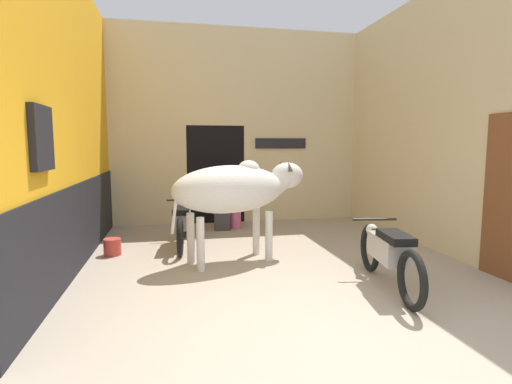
% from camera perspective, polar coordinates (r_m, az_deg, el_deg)
% --- Properties ---
extents(ground_plane, '(30.00, 30.00, 0.00)m').
position_cam_1_polar(ground_plane, '(3.77, 12.33, -20.15)').
color(ground_plane, tan).
extents(wall_left_shopfront, '(0.25, 5.60, 4.20)m').
position_cam_1_polar(wall_left_shopfront, '(6.02, -25.33, 9.26)').
color(wall_left_shopfront, orange).
rests_on(wall_left_shopfront, ground_plane).
extents(wall_back_with_doorway, '(5.40, 0.93, 4.20)m').
position_cam_1_polar(wall_back_with_doorway, '(8.98, -3.78, 7.13)').
color(wall_back_with_doorway, beige).
rests_on(wall_back_with_doorway, ground_plane).
extents(wall_right_with_door, '(0.22, 5.60, 4.20)m').
position_cam_1_polar(wall_right_with_door, '(7.19, 24.34, 9.13)').
color(wall_right_with_door, beige).
rests_on(wall_right_with_door, ground_plane).
extents(cow, '(2.16, 1.18, 1.48)m').
position_cam_1_polar(cow, '(5.77, -2.80, 0.41)').
color(cow, silver).
rests_on(cow, ground_plane).
extents(motorcycle_near, '(0.58, 1.93, 0.75)m').
position_cam_1_polar(motorcycle_near, '(5.03, 18.37, -8.25)').
color(motorcycle_near, black).
rests_on(motorcycle_near, ground_plane).
extents(motorcycle_far, '(0.58, 1.92, 0.73)m').
position_cam_1_polar(motorcycle_far, '(6.86, -10.54, -4.20)').
color(motorcycle_far, black).
rests_on(motorcycle_far, ground_plane).
extents(shopkeeper_seated, '(0.44, 0.34, 1.22)m').
position_cam_1_polar(shopkeeper_seated, '(8.08, -4.99, -0.89)').
color(shopkeeper_seated, '#3D3842').
rests_on(shopkeeper_seated, ground_plane).
extents(plastic_stool, '(0.34, 0.34, 0.40)m').
position_cam_1_polar(plastic_stool, '(8.22, -3.00, -3.70)').
color(plastic_stool, '#DB6093').
rests_on(plastic_stool, ground_plane).
extents(bucket, '(0.26, 0.26, 0.26)m').
position_cam_1_polar(bucket, '(6.62, -19.84, -7.39)').
color(bucket, '#C63D33').
rests_on(bucket, ground_plane).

